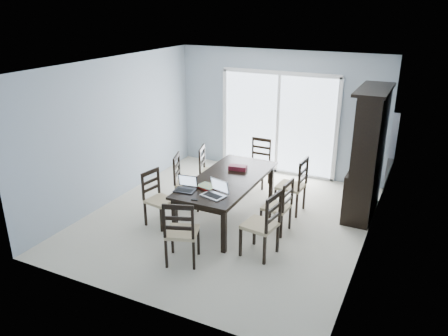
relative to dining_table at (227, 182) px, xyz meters
The scene contains 24 objects.
floor 0.67m from the dining_table, ahead, with size 5.00×5.00×0.00m, color beige.
ceiling 1.93m from the dining_table, ahead, with size 5.00×5.00×0.00m, color white.
back_wall 2.58m from the dining_table, 90.00° to the left, with size 4.50×0.02×2.60m, color #919FAD.
wall_left 2.34m from the dining_table, behind, with size 0.02×5.00×2.60m, color #919FAD.
wall_right 2.34m from the dining_table, ahead, with size 0.02×5.00×2.60m, color #919FAD.
balcony 3.57m from the dining_table, 90.00° to the left, with size 4.50×2.00×0.10m, color gray.
railing 4.50m from the dining_table, 90.00° to the left, with size 4.50×0.06×1.10m, color #99999E.
dining_table is the anchor object (origin of this frame).
china_hutch 2.41m from the dining_table, 31.71° to the left, with size 0.50×1.38×2.20m.
sliding_door 2.51m from the dining_table, 90.00° to the left, with size 2.52×0.05×2.18m.
chair_left_near 1.19m from the dining_table, 146.55° to the right, with size 0.47×0.46×1.06m.
chair_left_mid 0.92m from the dining_table, behind, with size 0.55×0.55×1.13m.
chair_left_far 1.11m from the dining_table, 135.38° to the left, with size 0.52×0.51×1.09m.
chair_right_near 1.31m from the dining_table, 39.61° to the right, with size 0.51×0.50×1.17m.
chair_right_mid 0.98m from the dining_table, ahead, with size 0.43×0.42×1.04m.
chair_right_far 1.22m from the dining_table, 37.54° to the left, with size 0.47×0.45×1.16m.
chair_end_near 1.56m from the dining_table, 88.92° to the right, with size 0.55×0.56×1.14m.
chair_end_far 1.68m from the dining_table, 92.99° to the left, with size 0.41×0.42×1.09m.
laptop_dark 0.86m from the dining_table, 115.28° to the right, with size 0.35×0.26×0.22m.
laptop_silver 0.78m from the dining_table, 80.59° to the right, with size 0.40×0.33×0.24m.
book_stack 0.54m from the dining_table, 101.50° to the right, with size 0.33×0.28×0.05m.
cell_phone 1.00m from the dining_table, 93.66° to the right, with size 0.10×0.05×0.01m, color black.
game_box 0.43m from the dining_table, 89.95° to the left, with size 0.31×0.16×0.08m, color #480E18.
hot_tub 3.61m from the dining_table, 98.37° to the left, with size 2.10×1.93×0.96m.
Camera 1 is at (2.88, -6.05, 3.48)m, focal length 35.00 mm.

